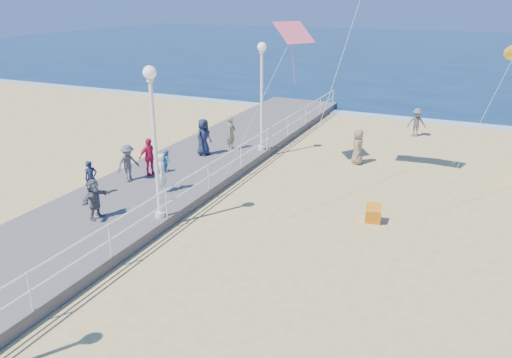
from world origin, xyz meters
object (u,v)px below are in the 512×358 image
at_px(woman_holding_toddler, 163,173).
at_px(spectator_3, 149,157).
at_px(lamp_post_far, 262,86).
at_px(toddler_held, 167,161).
at_px(beach_walker_c, 358,147).
at_px(spectator_0, 91,178).
at_px(spectator_5, 95,199).
at_px(box_kite, 373,215).
at_px(beach_walker_a, 417,123).
at_px(spectator_2, 128,163).
at_px(lamp_post_mid, 154,128).
at_px(spectator_6, 231,133).
at_px(spectator_4, 203,137).

bearing_deg(woman_holding_toddler, spectator_3, 34.20).
height_order(lamp_post_far, woman_holding_toddler, lamp_post_far).
relative_size(toddler_held, beach_walker_c, 0.50).
relative_size(spectator_0, spectator_5, 0.96).
distance_m(spectator_5, box_kite, 9.97).
distance_m(spectator_3, beach_walker_a, 15.94).
xyz_separation_m(spectator_2, beach_walker_c, (8.03, 7.37, -0.32)).
bearing_deg(beach_walker_a, lamp_post_mid, -132.98).
bearing_deg(beach_walker_a, toddler_held, -139.76).
bearing_deg(woman_holding_toddler, spectator_6, -14.30).
distance_m(toddler_held, spectator_5, 3.43).
height_order(spectator_4, spectator_6, spectator_4).
relative_size(spectator_5, spectator_6, 0.84).
distance_m(lamp_post_mid, woman_holding_toddler, 3.49).
relative_size(spectator_5, beach_walker_a, 0.87).
xyz_separation_m(spectator_5, beach_walker_a, (8.66, 17.25, -0.29)).
relative_size(spectator_4, beach_walker_c, 1.04).
height_order(lamp_post_far, beach_walker_a, lamp_post_far).
bearing_deg(toddler_held, box_kite, -96.70).
xyz_separation_m(lamp_post_mid, spectator_6, (-1.40, 8.39, -2.39)).
relative_size(spectator_4, spectator_5, 1.24).
relative_size(spectator_3, beach_walker_a, 0.99).
xyz_separation_m(spectator_4, beach_walker_c, (6.95, 2.91, -0.44)).
distance_m(spectator_4, box_kite, 9.79).
bearing_deg(spectator_4, lamp_post_mid, -150.16).
bearing_deg(spectator_4, beach_walker_c, -55.05).
height_order(beach_walker_a, beach_walker_c, beach_walker_c).
relative_size(spectator_3, beach_walker_c, 0.95).
xyz_separation_m(woman_holding_toddler, spectator_3, (-1.67, 1.41, 0.04)).
distance_m(woman_holding_toddler, box_kite, 8.29).
bearing_deg(box_kite, spectator_3, 170.13).
height_order(spectator_2, spectator_6, spectator_6).
xyz_separation_m(lamp_post_mid, spectator_4, (-2.22, 7.02, -2.36)).
height_order(spectator_3, spectator_4, spectator_4).
bearing_deg(spectator_4, box_kite, -98.87).
bearing_deg(lamp_post_mid, spectator_4, 107.59).
distance_m(lamp_post_mid, lamp_post_far, 9.00).
bearing_deg(beach_walker_c, toddler_held, -48.67).
xyz_separation_m(woman_holding_toddler, toddler_held, (0.15, 0.15, 0.49)).
bearing_deg(box_kite, lamp_post_mid, -162.70).
xyz_separation_m(spectator_3, spectator_4, (0.70, 3.49, 0.08)).
relative_size(beach_walker_a, box_kite, 2.80).
distance_m(toddler_held, spectator_2, 2.26).
height_order(spectator_5, box_kite, spectator_5).
bearing_deg(spectator_6, box_kite, -125.30).
xyz_separation_m(beach_walker_c, box_kite, (2.14, -6.41, -0.57)).
distance_m(lamp_post_mid, box_kite, 8.41).
bearing_deg(spectator_3, lamp_post_far, -5.83).
bearing_deg(spectator_2, beach_walker_a, -16.44).
height_order(spectator_4, beach_walker_c, spectator_4).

